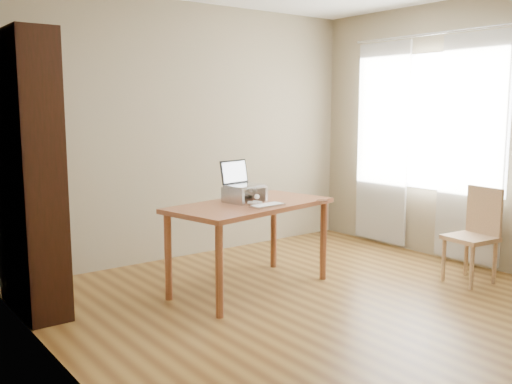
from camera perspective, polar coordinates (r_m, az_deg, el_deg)
name	(u,v)px	position (r m, az deg, el deg)	size (l,w,h in m)	color
room	(353,142)	(4.22, 9.64, 4.98)	(4.04, 4.54, 2.64)	#593717
bookshelf	(29,174)	(4.61, -21.78, 1.65)	(0.30, 0.90, 2.10)	black
curtains	(423,144)	(6.18, 16.40, 4.60)	(0.03, 1.90, 2.25)	silver
desk	(250,214)	(4.82, -0.59, -2.22)	(1.53, 0.96, 0.75)	brown
laptop_stand	(245,192)	(4.86, -1.15, -0.02)	(0.32, 0.25, 0.13)	silver
laptop	(241,179)	(4.89, -1.53, 1.27)	(0.34, 0.31, 0.22)	silver
keyboard	(267,205)	(4.64, 1.13, -1.34)	(0.31, 0.16, 0.02)	silver
coaster	(322,200)	(4.95, 6.64, -0.85)	(0.10, 0.10, 0.01)	brown
cat	(239,194)	(4.87, -1.66, -0.23)	(0.24, 0.48, 0.15)	#4A453A
chair	(475,232)	(5.45, 21.03, -3.71)	(0.41, 0.41, 0.85)	tan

